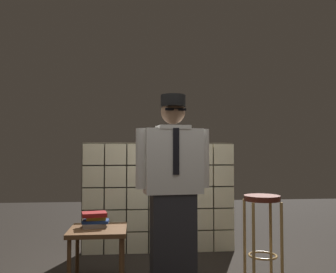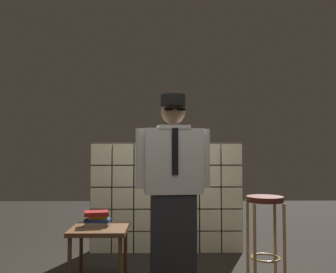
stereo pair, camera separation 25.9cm
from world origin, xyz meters
name	(u,v)px [view 2 (the right image)]	position (x,y,z in m)	size (l,w,h in m)	color
glass_block_wall	(167,198)	(0.00, 1.44, 0.66)	(1.89, 0.10, 1.36)	beige
standing_person	(173,186)	(0.05, 0.32, 0.91)	(0.70, 0.32, 1.75)	#28282D
bar_stool	(265,219)	(0.90, 0.36, 0.60)	(0.34, 0.34, 0.81)	#592319
side_table	(100,234)	(-0.64, 0.41, 0.45)	(0.52, 0.52, 0.52)	brown
book_stack	(97,218)	(-0.67, 0.46, 0.59)	(0.26, 0.22, 0.14)	gray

